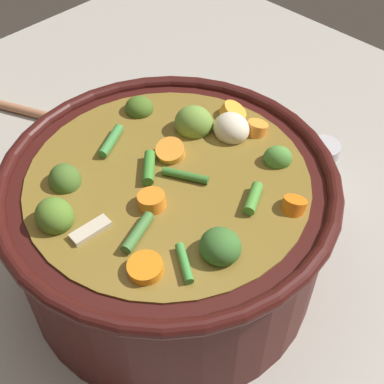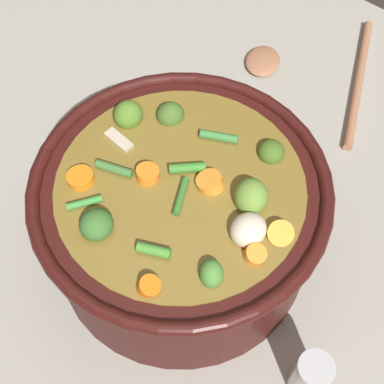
# 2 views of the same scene
# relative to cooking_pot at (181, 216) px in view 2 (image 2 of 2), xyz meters

# --- Properties ---
(ground_plane) EXTENTS (1.10, 1.10, 0.00)m
(ground_plane) POSITION_rel_cooking_pot_xyz_m (-0.00, -0.00, -0.08)
(ground_plane) COLOR #9E998E
(cooking_pot) EXTENTS (0.31, 0.31, 0.16)m
(cooking_pot) POSITION_rel_cooking_pot_xyz_m (0.00, 0.00, 0.00)
(cooking_pot) COLOR #38110F
(cooking_pot) RESTS_ON ground_plane
(wooden_spoon) EXTENTS (0.23, 0.24, 0.01)m
(wooden_spoon) POSITION_rel_cooking_pot_xyz_m (-0.05, 0.34, -0.07)
(wooden_spoon) COLOR #A16949
(wooden_spoon) RESTS_ON ground_plane
(salt_shaker) EXTENTS (0.04, 0.04, 0.07)m
(salt_shaker) POSITION_rel_cooking_pot_xyz_m (0.21, -0.04, -0.04)
(salt_shaker) COLOR silver
(salt_shaker) RESTS_ON ground_plane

